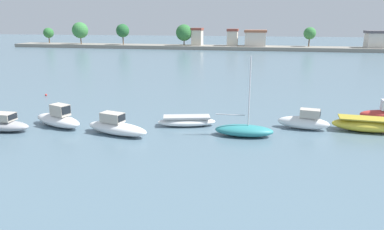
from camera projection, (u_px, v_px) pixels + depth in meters
moored_boat_1 at (1, 124)px, 28.46m from camera, size 5.13×1.71×1.51m
moored_boat_2 at (58, 119)px, 29.57m from camera, size 5.40×3.36×1.98m
moored_boat_3 at (116, 127)px, 27.52m from camera, size 5.71×2.89×1.74m
moored_boat_4 at (187, 121)px, 29.77m from camera, size 5.17×2.65×0.88m
moored_boat_5 at (244, 130)px, 27.17m from camera, size 4.58×1.90×6.23m
moored_boat_6 at (304, 121)px, 28.89m from camera, size 4.33×1.90×1.72m
moored_boat_7 at (365, 125)px, 28.31m from camera, size 5.29×2.34×1.13m
mooring_buoy_1 at (46, 95)px, 41.79m from camera, size 0.25×0.25×0.25m
distant_shoreline at (209, 42)px, 110.94m from camera, size 132.47×9.02×8.32m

